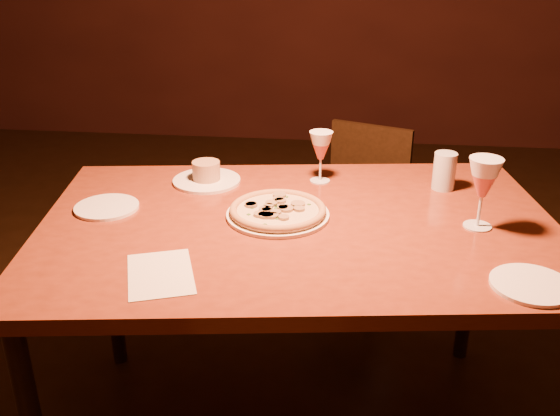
# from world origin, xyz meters

# --- Properties ---
(dining_table) EXTENTS (1.60, 1.14, 0.79)m
(dining_table) POSITION_xyz_m (-0.14, 0.29, 0.72)
(dining_table) COLOR maroon
(dining_table) RESTS_ON floor
(chair_far) EXTENTS (0.48, 0.48, 0.77)m
(chair_far) POSITION_xyz_m (0.05, 1.26, 0.44)
(chair_far) COLOR black
(chair_far) RESTS_ON floor
(pizza_plate) EXTENTS (0.30, 0.30, 0.03)m
(pizza_plate) POSITION_xyz_m (-0.21, 0.33, 0.81)
(pizza_plate) COLOR white
(pizza_plate) RESTS_ON dining_table
(ramekin_saucer) EXTENTS (0.22, 0.22, 0.07)m
(ramekin_saucer) POSITION_xyz_m (-0.47, 0.57, 0.82)
(ramekin_saucer) COLOR white
(ramekin_saucer) RESTS_ON dining_table
(wine_glass_far) EXTENTS (0.08, 0.08, 0.17)m
(wine_glass_far) POSITION_xyz_m (-0.10, 0.62, 0.88)
(wine_glass_far) COLOR #C15450
(wine_glass_far) RESTS_ON dining_table
(wine_glass_right) EXTENTS (0.09, 0.09, 0.20)m
(wine_glass_right) POSITION_xyz_m (0.36, 0.32, 0.89)
(wine_glass_right) COLOR #C15450
(wine_glass_right) RESTS_ON dining_table
(water_tumbler) EXTENTS (0.07, 0.07, 0.12)m
(water_tumbler) POSITION_xyz_m (0.30, 0.60, 0.85)
(water_tumbler) COLOR silver
(water_tumbler) RESTS_ON dining_table
(side_plate_left) EXTENTS (0.19, 0.19, 0.01)m
(side_plate_left) POSITION_xyz_m (-0.73, 0.32, 0.80)
(side_plate_left) COLOR white
(side_plate_left) RESTS_ON dining_table
(side_plate_near) EXTENTS (0.19, 0.19, 0.01)m
(side_plate_near) POSITION_xyz_m (0.43, 0.01, 0.80)
(side_plate_near) COLOR white
(side_plate_near) RESTS_ON dining_table
(menu_card) EXTENTS (0.22, 0.27, 0.00)m
(menu_card) POSITION_xyz_m (-0.45, -0.04, 0.79)
(menu_card) COLOR silver
(menu_card) RESTS_ON dining_table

